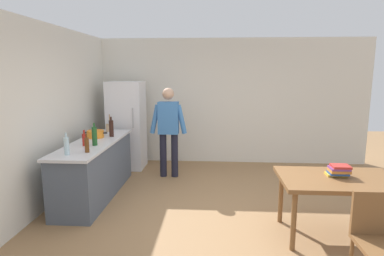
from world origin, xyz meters
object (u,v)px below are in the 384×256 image
Objects in this scene: chair at (379,235)px; bottle_water_clear at (67,146)px; dining_table at (339,184)px; utensil_jar at (109,127)px; bottle_sauce_red at (84,139)px; cooking_pot at (95,134)px; bottle_wine_dark at (111,128)px; person at (169,126)px; bottle_beer_brown at (87,145)px; bottle_wine_green at (95,136)px; refrigerator at (127,125)px; book_stack at (339,171)px.

chair is 3.03× the size of bottle_water_clear.
utensil_jar is at bearing 150.18° from dining_table.
chair is 3.79× the size of bottle_sauce_red.
bottle_sauce_red is at bearing 166.78° from dining_table.
bottle_wine_dark is at bearing 23.36° from cooking_pot.
bottle_water_clear is (-1.11, -1.87, 0.05)m from person.
bottle_wine_dark is at bearing 80.46° from bottle_water_clear.
utensil_jar is at bearing 97.24° from bottle_beer_brown.
bottle_beer_brown is (0.20, -1.54, 0.03)m from utensil_jar.
bottle_wine_green and bottle_wine_dark have the same top height.
dining_table is at bearing -39.29° from refrigerator.
utensil_jar reaches higher than bottle_water_clear.
dining_table is 3.42m from bottle_wine_green.
cooking_pot is (-3.49, 1.42, 0.29)m from dining_table.
dining_table is 1.54× the size of chair.
chair is at bearing -48.03° from refrigerator.
bottle_water_clear reaches higher than dining_table.
bottle_beer_brown is (-3.24, 0.43, 0.33)m from dining_table.
book_stack is at bearing -29.07° from utensil_jar.
cooking_pot reaches higher than dining_table.
utensil_jar is 0.94× the size of bottle_wine_dark.
refrigerator is at bearing 140.71° from dining_table.
bottle_wine_green reaches higher than dining_table.
chair is 3.56m from bottle_beer_brown.
refrigerator is 1.90m from bottle_sauce_red.
utensil_jar is 0.94× the size of bottle_wine_green.
person is 6.54× the size of bottle_beer_brown.
bottle_wine_dark is at bearing -145.04° from person.
chair is at bearing -40.53° from utensil_jar.
bottle_wine_dark reaches higher than chair.
cooking_pot is 0.61m from bottle_wine_green.
refrigerator is 1.29× the size of dining_table.
refrigerator is 6.92× the size of bottle_beer_brown.
cooking_pot is 1.67× the size of bottle_sauce_red.
book_stack is (3.44, -1.91, -0.16)m from utensil_jar.
bottle_wine_dark reaches higher than dining_table.
bottle_water_clear is (-0.21, -1.25, -0.02)m from bottle_wine_dark.
utensil_jar is (-1.09, -0.18, 0.00)m from person.
bottle_sauce_red is 0.54m from bottle_water_clear.
bottle_wine_green is (0.14, 0.04, 0.05)m from bottle_sauce_red.
book_stack is (2.35, -2.09, -0.16)m from person.
dining_table is 4.67× the size of bottle_water_clear.
refrigerator reaches higher than bottle_sauce_red.
book_stack is at bearing 85.74° from dining_table.
bottle_wine_dark is at bearing 90.26° from bottle_beer_brown.
refrigerator reaches higher than cooking_pot.
utensil_jar is at bearing 97.55° from bottle_wine_green.
bottle_wine_green is at bearing 165.55° from dining_table.
bottle_wine_dark reaches higher than book_stack.
book_stack is at bearing -24.24° from bottle_wine_dark.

